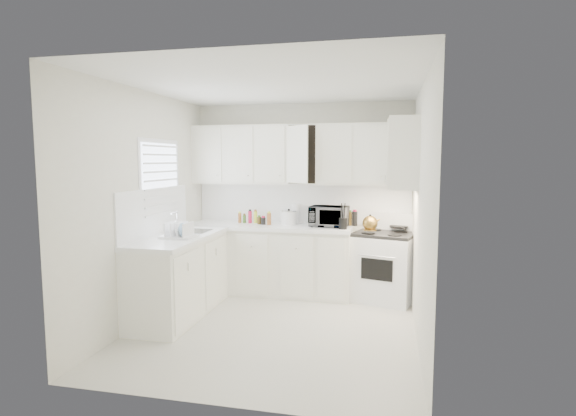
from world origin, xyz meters
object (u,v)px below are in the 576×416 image
(dish_rack, at_px, (179,229))
(stove, at_px, (384,257))
(utensil_crock, at_px, (343,216))
(microwave, at_px, (329,214))
(rice_cooker, at_px, (289,217))
(tea_kettle, at_px, (370,222))

(dish_rack, bearing_deg, stove, 31.68)
(utensil_crock, bearing_deg, microwave, 136.53)
(rice_cooker, xyz_separation_m, dish_rack, (-0.99, -1.30, -0.01))
(stove, xyz_separation_m, dish_rack, (-2.27, -1.22, 0.48))
(stove, xyz_separation_m, utensil_crock, (-0.52, -0.17, 0.55))
(rice_cooker, relative_size, utensil_crock, 0.63)
(tea_kettle, height_order, microwave, microwave)
(tea_kettle, bearing_deg, utensil_crock, -176.37)
(microwave, bearing_deg, utensil_crock, -37.50)
(microwave, relative_size, dish_rack, 1.30)
(rice_cooker, height_order, dish_rack, rice_cooker)
(tea_kettle, xyz_separation_m, microwave, (-0.54, 0.18, 0.07))
(rice_cooker, bearing_deg, microwave, 9.12)
(rice_cooker, distance_m, utensil_crock, 0.80)
(utensil_crock, distance_m, dish_rack, 2.05)
(utensil_crock, bearing_deg, rice_cooker, 162.01)
(tea_kettle, height_order, utensil_crock, utensil_crock)
(microwave, height_order, dish_rack, microwave)
(stove, relative_size, tea_kettle, 4.80)
(stove, xyz_separation_m, tea_kettle, (-0.18, -0.16, 0.48))
(tea_kettle, bearing_deg, microwave, 163.28)
(tea_kettle, height_order, rice_cooker, rice_cooker)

